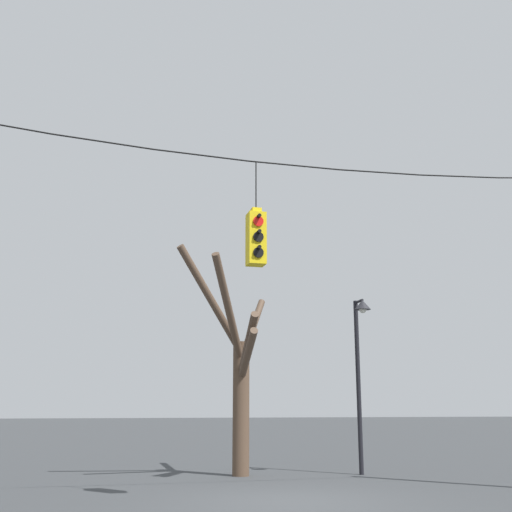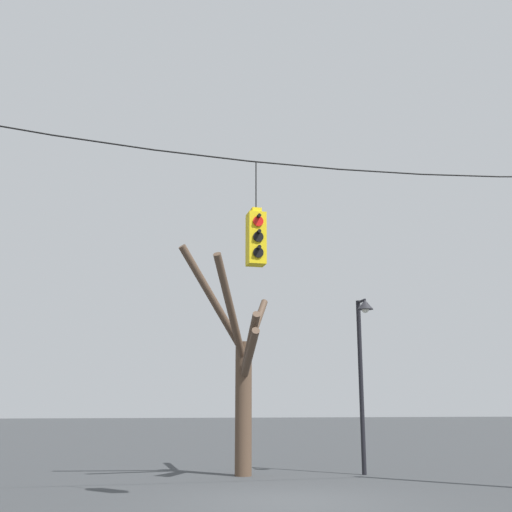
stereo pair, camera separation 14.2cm
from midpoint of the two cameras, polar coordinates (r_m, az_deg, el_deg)
The scene contains 5 objects.
ground_plane at distance 12.72m, azimuth 2.84°, elevation -21.00°, with size 200.00×200.00×0.00m, color #383A3D.
span_wire at distance 13.11m, azimuth 3.10°, elevation 8.49°, with size 13.13×0.03×0.36m.
traffic_light_over_intersection at distance 12.37m, azimuth -0.32°, elevation 1.62°, with size 0.34×0.46×2.10m.
street_lamp at distance 17.61m, azimuth 9.03°, elevation -8.04°, with size 0.43×0.75×4.58m.
bare_tree at distance 16.99m, azimuth -1.81°, elevation -10.13°, with size 3.06×3.62×5.76m.
Camera 1 is at (-3.74, -12.04, 1.70)m, focal length 45.00 mm.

